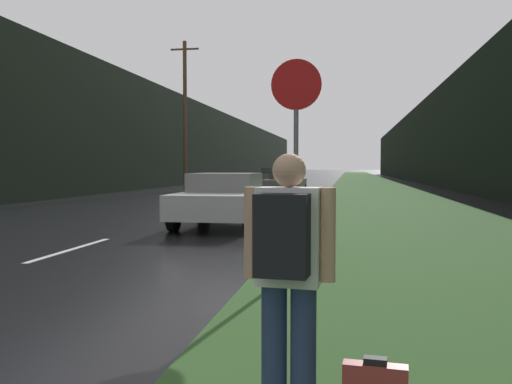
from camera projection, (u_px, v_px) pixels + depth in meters
grass_verge at (372, 188)px, 40.34m from camera, size 6.00×240.00×0.02m
lane_stripe_b at (72, 249)px, 10.12m from camera, size 0.12×3.00×0.01m
lane_stripe_c at (184, 216)px, 17.01m from camera, size 0.12×3.00×0.01m
lane_stripe_d at (232, 202)px, 23.90m from camera, size 0.12×3.00×0.01m
lane_stripe_e at (258, 194)px, 30.79m from camera, size 0.12×3.00×0.01m
treeline_far_side at (195, 144)px, 52.82m from camera, size 2.00×140.00×7.63m
treeline_near_side at (435, 141)px, 48.98m from camera, size 2.00×140.00×7.74m
utility_pole_far at (185, 115)px, 33.95m from camera, size 1.80×0.24×9.40m
stop_sign at (296, 140)px, 7.83m from camera, size 0.73×0.07×3.10m
hitchhiker_with_backpack at (288, 268)px, 3.25m from camera, size 0.56×0.42×1.63m
car_passing_near at (224, 199)px, 14.16m from camera, size 2.05×4.34×1.38m
car_passing_far at (286, 183)px, 27.88m from camera, size 1.91×4.42×1.39m
car_oncoming at (272, 176)px, 49.54m from camera, size 2.02×4.78×1.48m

